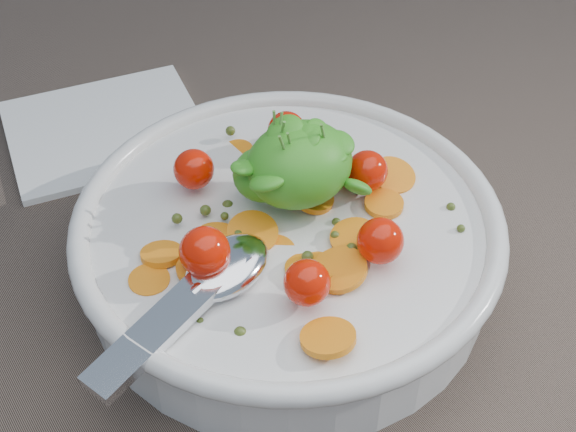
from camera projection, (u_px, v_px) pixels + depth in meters
ground at (260, 295)px, 0.59m from camera, size 6.00×6.00×0.00m
bowl at (288, 240)px, 0.58m from camera, size 0.33×0.31×0.13m
napkin at (106, 129)px, 0.73m from camera, size 0.20×0.18×0.01m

